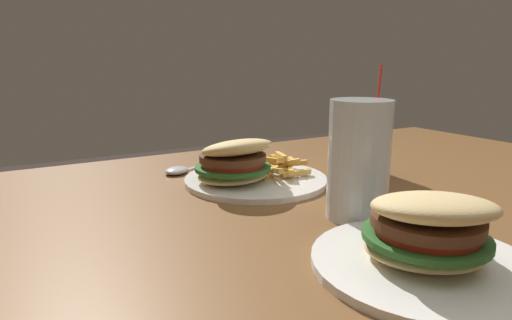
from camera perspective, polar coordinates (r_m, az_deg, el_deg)
The scene contains 6 objects.
dining_table at distance 0.72m, azimuth 12.05°, elevation -17.43°, with size 1.48×1.04×0.74m.
meal_plate_near at distance 0.76m, azimuth -1.49°, elevation -1.11°, with size 0.26×0.26×0.10m.
beer_glass at distance 0.61m, azimuth 13.53°, elevation -0.22°, with size 0.09×0.09×0.17m.
juice_glass at distance 0.86m, azimuth 13.99°, elevation 1.90°, with size 0.09×0.09×0.21m.
spoon at distance 0.86m, azimuth -10.18°, elevation -1.30°, with size 0.16×0.10×0.01m.
meal_plate_far at distance 0.49m, azimuth 21.76°, elevation -9.91°, with size 0.24×0.24×0.10m.
Camera 1 is at (0.42, 0.45, 0.96)m, focal length 30.00 mm.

